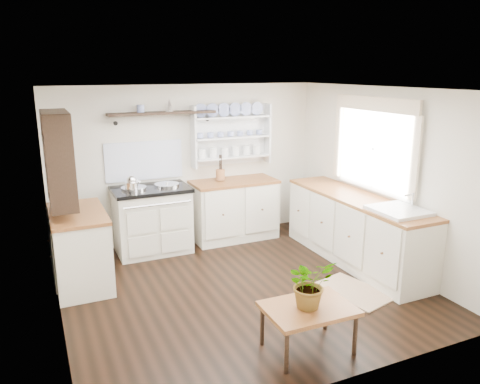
% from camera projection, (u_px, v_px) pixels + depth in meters
% --- Properties ---
extents(floor, '(4.00, 3.80, 0.01)m').
position_uv_depth(floor, '(242.00, 287.00, 5.54)').
color(floor, black).
rests_on(floor, ground).
extents(wall_back, '(4.00, 0.02, 2.30)m').
position_uv_depth(wall_back, '(189.00, 164.00, 6.92)').
color(wall_back, beige).
rests_on(wall_back, ground).
extents(wall_right, '(0.02, 3.80, 2.30)m').
position_uv_depth(wall_right, '(382.00, 177.00, 6.05)').
color(wall_right, beige).
rests_on(wall_right, ground).
extents(wall_left, '(0.02, 3.80, 2.30)m').
position_uv_depth(wall_left, '(51.00, 216.00, 4.45)').
color(wall_left, beige).
rests_on(wall_left, ground).
extents(ceiling, '(4.00, 3.80, 0.01)m').
position_uv_depth(ceiling, '(242.00, 89.00, 4.96)').
color(ceiling, white).
rests_on(ceiling, wall_back).
extents(window, '(0.08, 1.55, 1.22)m').
position_uv_depth(window, '(374.00, 144.00, 6.05)').
color(window, white).
rests_on(window, wall_right).
extents(aga_cooker, '(1.04, 0.72, 0.96)m').
position_uv_depth(aga_cooker, '(152.00, 219.00, 6.54)').
color(aga_cooker, beige).
rests_on(aga_cooker, floor).
extents(back_cabinets, '(1.27, 0.63, 0.90)m').
position_uv_depth(back_cabinets, '(234.00, 209.00, 7.07)').
color(back_cabinets, '#EFE7CE').
rests_on(back_cabinets, floor).
extents(right_cabinets, '(0.62, 2.43, 0.90)m').
position_uv_depth(right_cabinets, '(355.00, 229.00, 6.19)').
color(right_cabinets, '#EFE7CE').
rests_on(right_cabinets, floor).
extents(belfast_sink, '(0.55, 0.60, 0.45)m').
position_uv_depth(belfast_sink, '(398.00, 220.00, 5.44)').
color(belfast_sink, white).
rests_on(belfast_sink, right_cabinets).
extents(left_cabinets, '(0.62, 1.13, 0.90)m').
position_uv_depth(left_cabinets, '(80.00, 247.00, 5.54)').
color(left_cabinets, '#EFE7CE').
rests_on(left_cabinets, floor).
extents(plate_rack, '(1.20, 0.22, 0.90)m').
position_uv_depth(plate_rack, '(230.00, 134.00, 7.05)').
color(plate_rack, white).
rests_on(plate_rack, wall_back).
extents(high_shelf, '(1.50, 0.29, 0.16)m').
position_uv_depth(high_shelf, '(162.00, 114.00, 6.46)').
color(high_shelf, black).
rests_on(high_shelf, wall_back).
extents(left_shelving, '(0.28, 0.80, 1.05)m').
position_uv_depth(left_shelving, '(58.00, 158.00, 5.21)').
color(left_shelving, black).
rests_on(left_shelving, wall_left).
extents(kettle, '(0.17, 0.17, 0.21)m').
position_uv_depth(kettle, '(132.00, 184.00, 6.18)').
color(kettle, silver).
rests_on(kettle, aga_cooker).
extents(utensil_crock, '(0.13, 0.13, 0.16)m').
position_uv_depth(utensil_crock, '(220.00, 175.00, 6.94)').
color(utensil_crock, '#A66A3D').
rests_on(utensil_crock, back_cabinets).
extents(center_table, '(0.81, 0.59, 0.43)m').
position_uv_depth(center_table, '(309.00, 311.00, 4.22)').
color(center_table, brown).
rests_on(center_table, floor).
extents(potted_plant, '(0.41, 0.36, 0.46)m').
position_uv_depth(potted_plant, '(310.00, 283.00, 4.15)').
color(potted_plant, '#3F7233').
rests_on(potted_plant, center_table).
extents(floor_rug, '(0.74, 0.96, 0.02)m').
position_uv_depth(floor_rug, '(353.00, 291.00, 5.43)').
color(floor_rug, '#A1795D').
rests_on(floor_rug, floor).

